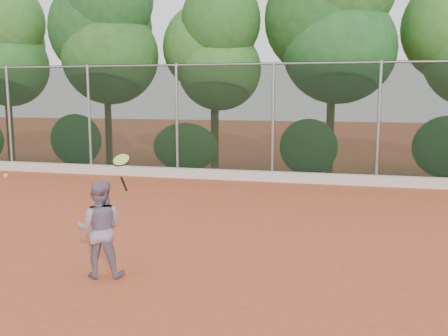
# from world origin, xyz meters

# --- Properties ---
(ground) EXTENTS (80.00, 80.00, 0.00)m
(ground) POSITION_xyz_m (0.00, 0.00, 0.00)
(ground) COLOR #B74D2B
(ground) RESTS_ON ground
(concrete_curb) EXTENTS (24.00, 0.20, 0.30)m
(concrete_curb) POSITION_xyz_m (0.00, 6.82, 0.15)
(concrete_curb) COLOR beige
(concrete_curb) RESTS_ON ground
(tennis_player) EXTENTS (0.79, 0.69, 1.39)m
(tennis_player) POSITION_xyz_m (-1.19, -1.49, 0.70)
(tennis_player) COLOR gray
(tennis_player) RESTS_ON ground
(chainlink_fence) EXTENTS (24.09, 0.09, 3.50)m
(chainlink_fence) POSITION_xyz_m (-0.00, 7.00, 1.86)
(chainlink_fence) COLOR black
(chainlink_fence) RESTS_ON ground
(foliage_backdrop) EXTENTS (23.70, 3.63, 7.55)m
(foliage_backdrop) POSITION_xyz_m (-0.55, 8.98, 4.40)
(foliage_backdrop) COLOR #492B1C
(foliage_backdrop) RESTS_ON ground
(tennis_racket) EXTENTS (0.27, 0.27, 0.56)m
(tennis_racket) POSITION_xyz_m (-0.83, -1.49, 1.66)
(tennis_racket) COLOR black
(tennis_racket) RESTS_ON ground
(tennis_ball_in_flight) EXTENTS (0.06, 0.06, 0.06)m
(tennis_ball_in_flight) POSITION_xyz_m (-2.37, -1.89, 1.48)
(tennis_ball_in_flight) COLOR #BDD22F
(tennis_ball_in_flight) RESTS_ON ground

